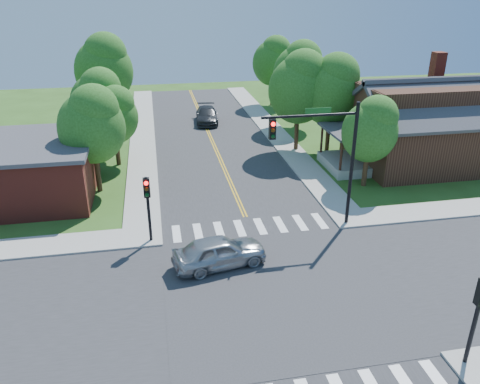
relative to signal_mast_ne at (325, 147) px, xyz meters
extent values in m
plane|color=#2E5119|center=(-3.91, -5.59, -4.85)|extent=(100.00, 100.00, 0.00)
cube|color=#2D2D30|center=(-3.91, -5.59, -4.83)|extent=(10.00, 90.00, 0.04)
cube|color=#2D2D30|center=(-3.91, -5.59, -4.83)|extent=(90.00, 10.00, 0.04)
cube|color=#2D2D30|center=(-3.91, -5.59, -4.85)|extent=(10.20, 10.20, 0.06)
cube|color=#9E9B93|center=(2.19, 19.41, -4.78)|extent=(2.20, 40.00, 0.14)
cube|color=#9E9B93|center=(-10.01, 19.41, -4.78)|extent=(2.20, 40.00, 0.14)
cube|color=white|center=(-8.11, 0.61, -4.80)|extent=(0.45, 2.00, 0.01)
cube|color=white|center=(-6.91, 0.61, -4.80)|extent=(0.45, 2.00, 0.01)
cube|color=white|center=(-5.71, 0.61, -4.80)|extent=(0.45, 2.00, 0.01)
cube|color=white|center=(-4.51, 0.61, -4.80)|extent=(0.45, 2.00, 0.01)
cube|color=white|center=(-3.31, 0.61, -4.80)|extent=(0.45, 2.00, 0.01)
cube|color=white|center=(-2.11, 0.61, -4.80)|extent=(0.45, 2.00, 0.01)
cube|color=white|center=(-0.91, 0.61, -4.80)|extent=(0.45, 2.00, 0.01)
cube|color=white|center=(0.29, 0.61, -4.80)|extent=(0.45, 2.00, 0.01)
cube|color=white|center=(0.29, -11.79, -4.80)|extent=(0.45, 2.00, 0.01)
cube|color=gold|center=(-4.01, 20.66, -4.80)|extent=(0.10, 37.50, 0.01)
cube|color=gold|center=(-3.81, 20.66, -4.80)|extent=(0.10, 37.50, 0.01)
cylinder|color=black|center=(1.69, 0.01, -1.25)|extent=(0.20, 0.20, 7.20)
cylinder|color=black|center=(-0.91, 0.01, 1.75)|extent=(5.20, 0.14, 0.14)
cube|color=#19591E|center=(-0.51, -0.04, 2.00)|extent=(1.40, 0.04, 0.30)
cube|color=black|center=(-2.91, 0.01, 1.12)|extent=(0.34, 0.28, 1.05)
sphere|color=#FF0C0C|center=(-2.91, -0.16, 1.44)|extent=(0.22, 0.22, 0.22)
sphere|color=#3F2605|center=(-2.91, -0.16, 1.12)|extent=(0.22, 0.22, 0.22)
sphere|color=#05330F|center=(-2.91, -0.16, 0.80)|extent=(0.22, 0.22, 0.22)
cylinder|color=black|center=(1.69, -11.19, -2.95)|extent=(0.16, 0.16, 3.80)
cylinder|color=black|center=(-9.51, 0.01, -2.95)|extent=(0.16, 0.16, 3.80)
cube|color=black|center=(-9.51, 0.01, -1.63)|extent=(0.34, 0.28, 1.05)
sphere|color=#FF0C0C|center=(-9.51, -0.16, -1.31)|extent=(0.22, 0.22, 0.22)
sphere|color=#3F2605|center=(-9.51, -0.16, -1.63)|extent=(0.22, 0.22, 0.22)
sphere|color=#05330F|center=(-9.51, -0.16, -1.95)|extent=(0.22, 0.22, 0.22)
cube|color=black|center=(11.29, 8.61, -2.85)|extent=(10.00, 8.00, 4.00)
cube|color=#9E9B93|center=(4.99, 8.61, -4.50)|extent=(2.60, 4.50, 0.70)
cylinder|color=black|center=(3.89, 6.61, -3.25)|extent=(0.18, 0.18, 2.50)
cylinder|color=black|center=(3.89, 10.61, -3.25)|extent=(0.18, 0.18, 2.50)
cube|color=#38383D|center=(4.99, 8.61, -1.90)|extent=(2.80, 4.80, 0.18)
cube|color=maroon|center=(13.79, 12.11, -1.30)|extent=(0.90, 0.90, 7.11)
cube|color=maroon|center=(-18.11, 7.61, -3.10)|extent=(10.00, 8.00, 3.50)
cube|color=#38383D|center=(-18.11, 7.61, -1.25)|extent=(10.40, 8.40, 0.25)
cylinder|color=#382314|center=(5.12, 5.22, -3.67)|extent=(0.34, 0.34, 2.36)
ellipsoid|color=#244F17|center=(5.12, 5.22, -1.00)|extent=(3.73, 3.54, 4.10)
sphere|color=#244F17|center=(5.42, 5.02, 0.12)|extent=(2.73, 2.73, 2.73)
cylinder|color=#382314|center=(5.08, 12.40, -3.34)|extent=(0.34, 0.34, 3.03)
ellipsoid|color=#244F17|center=(5.08, 12.40, 0.09)|extent=(4.78, 4.54, 5.26)
sphere|color=#244F17|center=(5.38, 12.20, 1.52)|extent=(3.50, 3.50, 3.50)
cylinder|color=#382314|center=(4.84, 20.35, -3.31)|extent=(0.34, 0.34, 3.08)
ellipsoid|color=#244F17|center=(4.84, 20.35, 0.17)|extent=(4.86, 4.62, 5.34)
sphere|color=#244F17|center=(5.14, 20.15, 1.63)|extent=(3.56, 3.56, 3.56)
cylinder|color=#382314|center=(4.71, 29.56, -3.40)|extent=(0.34, 0.34, 2.90)
ellipsoid|color=#244F17|center=(4.71, 29.56, -0.12)|extent=(4.58, 4.35, 5.03)
sphere|color=#244F17|center=(5.01, 29.36, 1.25)|extent=(3.36, 3.36, 3.36)
cylinder|color=#382314|center=(-12.83, 7.68, -3.50)|extent=(0.34, 0.34, 2.70)
ellipsoid|color=#244F17|center=(-12.83, 7.68, -0.45)|extent=(4.26, 4.05, 4.69)
sphere|color=#244F17|center=(-12.53, 7.48, 0.83)|extent=(3.13, 3.13, 3.13)
cylinder|color=#382314|center=(-12.99, 14.49, -3.51)|extent=(0.34, 0.34, 2.68)
ellipsoid|color=#244F17|center=(-12.99, 14.49, -0.47)|extent=(4.24, 4.03, 4.66)
sphere|color=#244F17|center=(-12.69, 14.29, 0.80)|extent=(3.11, 3.11, 3.11)
cylinder|color=#382314|center=(-13.06, 22.77, -3.17)|extent=(0.34, 0.34, 3.36)
ellipsoid|color=#244F17|center=(-13.06, 22.77, 0.63)|extent=(5.30, 5.04, 5.83)
sphere|color=#244F17|center=(-12.76, 22.57, 2.22)|extent=(3.89, 3.89, 3.89)
cylinder|color=#382314|center=(-13.26, 31.84, -3.69)|extent=(0.34, 0.34, 2.32)
ellipsoid|color=#244F17|center=(-13.26, 31.84, -1.07)|extent=(3.66, 3.48, 4.03)
sphere|color=#244F17|center=(-12.96, 31.64, 0.03)|extent=(2.68, 2.68, 2.68)
cylinder|color=#382314|center=(2.69, 13.35, -3.30)|extent=(0.34, 0.34, 3.10)
ellipsoid|color=#244F17|center=(2.69, 13.35, 0.21)|extent=(4.90, 4.65, 5.39)
sphere|color=#244F17|center=(2.99, 13.15, 1.68)|extent=(3.59, 3.59, 3.59)
cylinder|color=#382314|center=(-11.81, 12.63, -3.70)|extent=(0.34, 0.34, 2.30)
ellipsoid|color=#244F17|center=(-11.81, 12.63, -1.10)|extent=(3.63, 3.45, 4.00)
sphere|color=#244F17|center=(-11.51, 12.43, -0.01)|extent=(2.66, 2.66, 2.66)
imported|color=#AAAEB2|center=(-6.20, -3.01, -4.06)|extent=(3.57, 5.31, 1.57)
imported|color=#2C2E31|center=(-3.62, 23.25, -4.10)|extent=(2.99, 5.54, 1.51)
camera|label=1|loc=(-8.88, -22.58, 7.95)|focal=35.00mm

